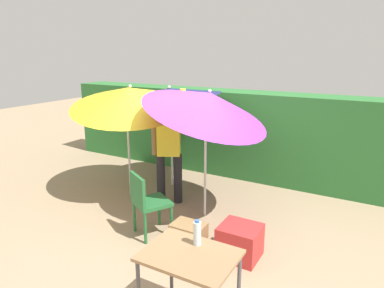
% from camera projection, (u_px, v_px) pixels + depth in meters
% --- Properties ---
extents(ground_plane, '(24.00, 24.00, 0.00)m').
position_uv_depth(ground_plane, '(182.00, 219.00, 5.19)').
color(ground_plane, '#9E8466').
extents(hedge_row, '(8.00, 0.70, 1.68)m').
position_uv_depth(hedge_row, '(241.00, 134.00, 6.90)').
color(hedge_row, '#2D7033').
rests_on(hedge_row, ground_plane).
extents(umbrella_rainbow, '(1.84, 1.81, 2.12)m').
position_uv_depth(umbrella_rainbow, '(170.00, 97.00, 6.05)').
color(umbrella_rainbow, silver).
rests_on(umbrella_rainbow, ground_plane).
extents(umbrella_orange, '(1.88, 1.86, 2.18)m').
position_uv_depth(umbrella_orange, '(208.00, 104.00, 4.92)').
color(umbrella_orange, silver).
rests_on(umbrella_orange, ground_plane).
extents(umbrella_yellow, '(1.98, 1.94, 2.14)m').
position_uv_depth(umbrella_yellow, '(128.00, 98.00, 5.68)').
color(umbrella_yellow, silver).
rests_on(umbrella_yellow, ground_plane).
extents(person_vendor, '(0.53, 0.36, 1.88)m').
position_uv_depth(person_vendor, '(169.00, 148.00, 5.55)').
color(person_vendor, black).
rests_on(person_vendor, ground_plane).
extents(chair_plastic, '(0.60, 0.60, 0.89)m').
position_uv_depth(chair_plastic, '(147.00, 200.00, 4.62)').
color(chair_plastic, '#236633').
rests_on(chair_plastic, ground_plane).
extents(cooler_box, '(0.48, 0.44, 0.41)m').
position_uv_depth(cooler_box, '(240.00, 242.00, 4.20)').
color(cooler_box, red).
rests_on(cooler_box, ground_plane).
extents(crate_cardboard, '(0.43, 0.31, 0.29)m').
position_uv_depth(crate_cardboard, '(189.00, 234.00, 4.49)').
color(crate_cardboard, '#9E7A4C').
rests_on(crate_cardboard, ground_plane).
extents(folding_table, '(0.80, 0.60, 0.77)m').
position_uv_depth(folding_table, '(190.00, 264.00, 2.98)').
color(folding_table, '#4C4C51').
rests_on(folding_table, ground_plane).
extents(bottle_water, '(0.07, 0.07, 0.24)m').
position_uv_depth(bottle_water, '(197.00, 233.00, 3.07)').
color(bottle_water, silver).
rests_on(bottle_water, folding_table).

